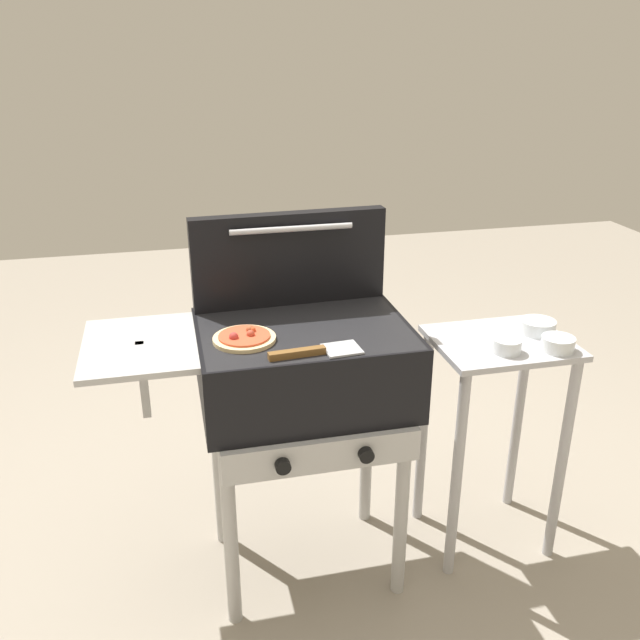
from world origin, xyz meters
TOP-DOWN VIEW (x-y plane):
  - ground_plane at (0.00, 0.00)m, footprint 8.00×8.00m
  - grill at (-0.01, -0.00)m, footprint 0.96×0.53m
  - grill_lid_open at (0.00, 0.21)m, footprint 0.63×0.09m
  - pizza_pepperoni at (-0.19, -0.05)m, footprint 0.18×0.18m
  - spatula at (-0.01, -0.19)m, footprint 0.26×0.10m
  - prep_table at (0.66, 0.00)m, footprint 0.44×0.36m
  - topping_bowl_near at (0.80, 0.02)m, footprint 0.12×0.12m
  - topping_bowl_far at (0.79, -0.11)m, footprint 0.10×0.10m
  - topping_bowl_middle at (0.63, -0.09)m, footprint 0.09×0.09m

SIDE VIEW (x-z plane):
  - ground_plane at x=0.00m, z-range 0.00..0.00m
  - prep_table at x=0.66m, z-range 0.16..0.96m
  - grill at x=-0.01m, z-range 0.31..1.21m
  - topping_bowl_far at x=0.79m, z-range 0.79..0.83m
  - topping_bowl_near at x=0.80m, z-range 0.79..0.83m
  - topping_bowl_middle at x=0.63m, z-range 0.79..0.83m
  - spatula at x=-0.01m, z-range 0.90..0.92m
  - pizza_pepperoni at x=-0.19m, z-range 0.89..0.93m
  - grill_lid_open at x=0.00m, z-range 0.90..1.20m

